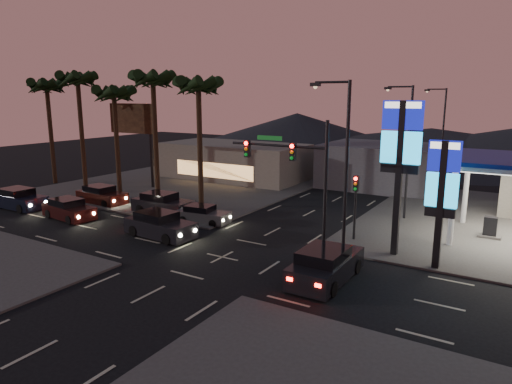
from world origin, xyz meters
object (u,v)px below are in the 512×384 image
Objects in this scene: car_lane_b_rear at (101,195)px; suv_station at (325,265)px; car_lane_a_rear at (19,199)px; pylon_sign_tall at (401,148)px; pylon_sign_short at (442,185)px; traffic_signal_mast at (297,170)px; car_lane_b_front at (202,215)px; car_lane_a_mid at (69,209)px; car_lane_a_front at (160,225)px; car_lane_b_mid at (162,204)px.

suv_station is (23.47, -5.69, 0.10)m from car_lane_b_rear.
car_lane_a_rear is 0.98× the size of suv_station.
pylon_sign_short is (2.50, -1.00, -1.74)m from pylon_sign_tall.
car_lane_a_rear is (-32.47, -3.68, -3.87)m from pylon_sign_short.
pylon_sign_tall is 1.69× the size of suv_station.
traffic_signal_mast reaches higher than car_lane_b_front.
suv_station is at bearing -2.55° from car_lane_a_mid.
car_lane_a_front is at bearing 1.56° from car_lane_a_mid.
car_lane_b_mid is 1.06× the size of car_lane_b_rear.
car_lane_a_mid is at bearing 0.57° from car_lane_a_rear.
suv_station reaches higher than car_lane_b_mid.
car_lane_a_rear is at bearing -179.43° from car_lane_a_mid.
traffic_signal_mast is 1.50× the size of suv_station.
suv_station is (2.74, -2.06, -4.40)m from traffic_signal_mast.
pylon_sign_tall is 3.20m from pylon_sign_short.
car_lane_a_rear is 16.53m from car_lane_b_front.
car_lane_b_mid is (-21.10, 1.38, -3.89)m from pylon_sign_short.
car_lane_a_front is 1.01× the size of car_lane_b_mid.
car_lane_b_front is at bearing 84.87° from car_lane_a_front.
car_lane_b_rear is at bearing 179.74° from pylon_sign_tall.
car_lane_b_mid is (-4.54, 0.60, 0.16)m from car_lane_b_front.
traffic_signal_mast reaches higher than car_lane_a_mid.
car_lane_b_rear is (-27.97, 1.12, -3.93)m from pylon_sign_short.
car_lane_b_rear reaches higher than car_lane_b_front.
car_lane_a_rear is 27.99m from suv_station.
pylon_sign_short is 7.48m from suv_station.
pylon_sign_short is 32.91m from car_lane_a_rear.
pylon_sign_short is 1.34× the size of car_lane_a_front.
car_lane_a_mid is 1.00× the size of car_lane_b_rear.
car_lane_b_mid is 0.97× the size of suv_station.
car_lane_a_front is at bearing -168.76° from pylon_sign_short.
car_lane_a_rear is (-29.97, -4.68, -5.61)m from pylon_sign_tall.
car_lane_a_mid is 0.91× the size of suv_station.
car_lane_a_front is at bearing 174.43° from suv_station.
pylon_sign_tall is at bearing 158.20° from pylon_sign_short.
traffic_signal_mast is 10.70m from car_lane_a_front.
suv_station reaches higher than car_lane_b_rear.
car_lane_b_mid is at bearing 164.31° from traffic_signal_mast.
car_lane_a_rear is 1.01× the size of car_lane_b_mid.
car_lane_a_mid is at bearing -168.93° from pylon_sign_tall.
car_lane_a_mid is at bearing -155.23° from car_lane_b_front.
pylon_sign_short is 1.31× the size of suv_station.
pylon_sign_short is 21.50m from car_lane_b_mid.
car_lane_a_rear is at bearing -178.84° from car_lane_a_front.
pylon_sign_short reaches higher than car_lane_a_mid.
car_lane_a_rear is 12.45m from car_lane_b_mid.
car_lane_a_rear is 6.58m from car_lane_b_rear.
pylon_sign_short is 1.44× the size of car_lane_a_mid.
car_lane_b_front is 0.86× the size of car_lane_b_rear.
car_lane_b_rear is (-6.87, -0.26, -0.04)m from car_lane_b_mid.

